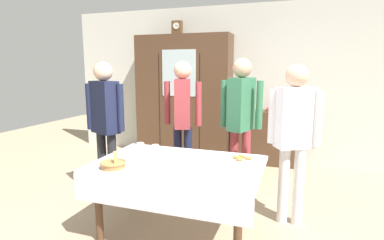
{
  "coord_description": "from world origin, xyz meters",
  "views": [
    {
      "loc": [
        1.05,
        -2.86,
        1.63
      ],
      "look_at": [
        0.0,
        0.2,
        1.08
      ],
      "focal_mm": 28.89,
      "sensor_mm": 36.0,
      "label": 1
    }
  ],
  "objects_px": {
    "mantel_clock": "(177,28)",
    "bread_basket": "(113,164)",
    "tea_cup_near_left": "(124,154)",
    "spoon_front_edge": "(215,154)",
    "person_near_right_end": "(294,129)",
    "book_stack": "(271,109)",
    "tea_cup_mid_left": "(155,148)",
    "person_beside_shelf": "(183,112)",
    "spoon_mid_right": "(238,182)",
    "tea_cup_near_right": "(200,169)",
    "pastry_plate": "(242,159)",
    "bookshelf_low": "(269,138)",
    "person_by_cabinet": "(105,117)",
    "tea_cup_far_left": "(140,146)",
    "person_behind_table_left": "(241,114)",
    "tea_cup_back_edge": "(140,151)",
    "wall_cabinet": "(184,97)",
    "dining_table": "(177,173)",
    "spoon_center": "(174,156)"
  },
  "relations": [
    {
      "from": "tea_cup_mid_left",
      "to": "tea_cup_back_edge",
      "type": "bearing_deg",
      "value": -125.06
    },
    {
      "from": "bread_basket",
      "to": "pastry_plate",
      "type": "distance_m",
      "value": 1.23
    },
    {
      "from": "mantel_clock",
      "to": "tea_cup_near_right",
      "type": "distance_m",
      "value": 3.41
    },
    {
      "from": "mantel_clock",
      "to": "bread_basket",
      "type": "distance_m",
      "value": 3.33
    },
    {
      "from": "tea_cup_mid_left",
      "to": "person_beside_shelf",
      "type": "relative_size",
      "value": 0.08
    },
    {
      "from": "spoon_front_edge",
      "to": "wall_cabinet",
      "type": "bearing_deg",
      "value": 118.18
    },
    {
      "from": "spoon_front_edge",
      "to": "spoon_mid_right",
      "type": "distance_m",
      "value": 0.8
    },
    {
      "from": "person_behind_table_left",
      "to": "bookshelf_low",
      "type": "bearing_deg",
      "value": 81.1
    },
    {
      "from": "spoon_mid_right",
      "to": "person_behind_table_left",
      "type": "xyz_separation_m",
      "value": [
        -0.23,
        1.43,
        0.34
      ]
    },
    {
      "from": "dining_table",
      "to": "book_stack",
      "type": "distance_m",
      "value": 2.73
    },
    {
      "from": "wall_cabinet",
      "to": "tea_cup_back_edge",
      "type": "bearing_deg",
      "value": -80.71
    },
    {
      "from": "bookshelf_low",
      "to": "spoon_center",
      "type": "bearing_deg",
      "value": -107.47
    },
    {
      "from": "spoon_mid_right",
      "to": "person_beside_shelf",
      "type": "bearing_deg",
      "value": 124.95
    },
    {
      "from": "tea_cup_back_edge",
      "to": "person_behind_table_left",
      "type": "relative_size",
      "value": 0.07
    },
    {
      "from": "person_near_right_end",
      "to": "pastry_plate",
      "type": "bearing_deg",
      "value": -145.77
    },
    {
      "from": "book_stack",
      "to": "person_beside_shelf",
      "type": "height_order",
      "value": "person_beside_shelf"
    },
    {
      "from": "tea_cup_near_right",
      "to": "person_beside_shelf",
      "type": "bearing_deg",
      "value": 116.44
    },
    {
      "from": "tea_cup_far_left",
      "to": "spoon_mid_right",
      "type": "distance_m",
      "value": 1.42
    },
    {
      "from": "book_stack",
      "to": "person_by_cabinet",
      "type": "distance_m",
      "value": 2.76
    },
    {
      "from": "spoon_front_edge",
      "to": "person_beside_shelf",
      "type": "distance_m",
      "value": 1.02
    },
    {
      "from": "book_stack",
      "to": "spoon_mid_right",
      "type": "xyz_separation_m",
      "value": [
        -0.0,
        -2.93,
        -0.21
      ]
    },
    {
      "from": "dining_table",
      "to": "person_beside_shelf",
      "type": "height_order",
      "value": "person_beside_shelf"
    },
    {
      "from": "tea_cup_near_left",
      "to": "person_behind_table_left",
      "type": "distance_m",
      "value": 1.52
    },
    {
      "from": "person_beside_shelf",
      "to": "person_near_right_end",
      "type": "height_order",
      "value": "person_beside_shelf"
    },
    {
      "from": "mantel_clock",
      "to": "pastry_plate",
      "type": "bearing_deg",
      "value": -55.49
    },
    {
      "from": "tea_cup_near_right",
      "to": "spoon_front_edge",
      "type": "bearing_deg",
      "value": 90.93
    },
    {
      "from": "tea_cup_near_left",
      "to": "tea_cup_near_right",
      "type": "bearing_deg",
      "value": -12.17
    },
    {
      "from": "mantel_clock",
      "to": "tea_cup_back_edge",
      "type": "distance_m",
      "value": 2.89
    },
    {
      "from": "tea_cup_near_left",
      "to": "spoon_mid_right",
      "type": "bearing_deg",
      "value": -14.89
    },
    {
      "from": "bookshelf_low",
      "to": "book_stack",
      "type": "distance_m",
      "value": 0.48
    },
    {
      "from": "tea_cup_back_edge",
      "to": "bookshelf_low",
      "type": "bearing_deg",
      "value": 64.71
    },
    {
      "from": "person_by_cabinet",
      "to": "tea_cup_near_left",
      "type": "bearing_deg",
      "value": -42.33
    },
    {
      "from": "dining_table",
      "to": "bookshelf_low",
      "type": "xyz_separation_m",
      "value": [
        0.64,
        2.64,
        -0.18
      ]
    },
    {
      "from": "tea_cup_near_right",
      "to": "mantel_clock",
      "type": "bearing_deg",
      "value": 115.13
    },
    {
      "from": "dining_table",
      "to": "spoon_center",
      "type": "distance_m",
      "value": 0.27
    },
    {
      "from": "pastry_plate",
      "to": "spoon_mid_right",
      "type": "height_order",
      "value": "pastry_plate"
    },
    {
      "from": "wall_cabinet",
      "to": "mantel_clock",
      "type": "relative_size",
      "value": 9.15
    },
    {
      "from": "bookshelf_low",
      "to": "spoon_center",
      "type": "relative_size",
      "value": 8.98
    },
    {
      "from": "tea_cup_far_left",
      "to": "tea_cup_mid_left",
      "type": "height_order",
      "value": "same"
    },
    {
      "from": "tea_cup_far_left",
      "to": "tea_cup_near_right",
      "type": "height_order",
      "value": "same"
    },
    {
      "from": "person_behind_table_left",
      "to": "person_near_right_end",
      "type": "distance_m",
      "value": 0.82
    },
    {
      "from": "spoon_front_edge",
      "to": "person_behind_table_left",
      "type": "distance_m",
      "value": 0.8
    },
    {
      "from": "bread_basket",
      "to": "spoon_mid_right",
      "type": "relative_size",
      "value": 2.02
    },
    {
      "from": "dining_table",
      "to": "wall_cabinet",
      "type": "distance_m",
      "value": 2.78
    },
    {
      "from": "tea_cup_far_left",
      "to": "spoon_front_edge",
      "type": "height_order",
      "value": "tea_cup_far_left"
    },
    {
      "from": "tea_cup_near_right",
      "to": "pastry_plate",
      "type": "relative_size",
      "value": 0.46
    },
    {
      "from": "tea_cup_near_left",
      "to": "spoon_front_edge",
      "type": "bearing_deg",
      "value": 24.21
    },
    {
      "from": "book_stack",
      "to": "person_beside_shelf",
      "type": "distance_m",
      "value": 1.8
    },
    {
      "from": "person_by_cabinet",
      "to": "tea_cup_far_left",
      "type": "bearing_deg",
      "value": -15.42
    },
    {
      "from": "person_near_right_end",
      "to": "book_stack",
      "type": "bearing_deg",
      "value": 101.09
    }
  ]
}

